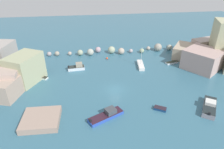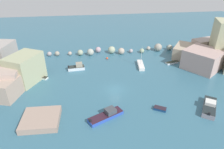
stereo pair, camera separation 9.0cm
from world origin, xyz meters
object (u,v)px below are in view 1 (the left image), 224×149
moored_boat_5 (172,63)px  moored_boat_6 (210,107)px  stone_dock (41,119)px  moored_boat_2 (141,65)px  moored_boat_3 (77,67)px  moored_boat_1 (107,115)px  channel_buoy (107,58)px  moored_boat_0 (43,78)px  moored_boat_4 (160,109)px

moored_boat_5 → moored_boat_6: 21.15m
stone_dock → moored_boat_2: moored_boat_2 is taller
moored_boat_3 → moored_boat_6: moored_boat_3 is taller
stone_dock → moored_boat_1: 11.99m
stone_dock → channel_buoy: 30.01m
stone_dock → moored_boat_6: (32.40, -0.71, 0.04)m
moored_boat_0 → moored_boat_2: 26.45m
stone_dock → moored_boat_5: stone_dock is taller
moored_boat_2 → moored_boat_6: size_ratio=0.87×
moored_boat_5 → stone_dock: bearing=-162.6°
channel_buoy → stone_dock: bearing=-120.1°
moored_boat_3 → moored_boat_4: size_ratio=1.72×
moored_boat_6 → moored_boat_5: bearing=31.7°
channel_buoy → moored_boat_0: size_ratio=0.24×
stone_dock → moored_boat_1: moored_boat_1 is taller
moored_boat_2 → moored_boat_4: moored_boat_2 is taller
moored_boat_0 → moored_boat_6: bearing=3.0°
moored_boat_1 → moored_boat_5: bearing=17.8°
channel_buoy → moored_boat_1: (-3.05, -26.35, 0.23)m
channel_buoy → moored_boat_5: 19.23m
stone_dock → moored_boat_5: (33.44, 20.42, -0.32)m
moored_boat_3 → moored_boat_2: bearing=-7.1°
moored_boat_4 → moored_boat_6: 9.79m
channel_buoy → moored_boat_4: size_ratio=0.24×
stone_dock → moored_boat_6: moored_boat_6 is taller
moored_boat_3 → moored_boat_4: moored_boat_3 is taller
moored_boat_5 → moored_boat_1: bearing=-149.9°
channel_buoy → moored_boat_6: (17.36, -26.68, 0.31)m
moored_boat_0 → moored_boat_2: (26.24, 3.34, 0.19)m
moored_boat_1 → moored_boat_4: bearing=-22.0°
moored_boat_2 → stone_dock: bearing=-42.9°
moored_boat_6 → moored_boat_0: bearing=98.4°
stone_dock → moored_boat_1: size_ratio=0.94×
moored_boat_3 → stone_dock: bearing=-111.7°
moored_boat_1 → moored_boat_0: bearing=104.2°
moored_boat_1 → moored_boat_6: 20.41m
moored_boat_6 → moored_boat_3: bearing=85.8°
moored_boat_1 → moored_boat_2: (11.90, 20.11, -0.12)m
moored_boat_4 → moored_boat_6: size_ratio=0.39×
channel_buoy → moored_boat_6: bearing=-56.9°
stone_dock → moored_boat_2: 30.99m
moored_boat_1 → moored_boat_4: size_ratio=2.64×
channel_buoy → moored_boat_4: 26.65m
moored_boat_1 → moored_boat_3: size_ratio=1.53×
moored_boat_2 → moored_boat_3: moored_boat_2 is taller
moored_boat_0 → stone_dock: bearing=-52.6°
moored_boat_1 → moored_boat_6: bearing=-27.3°
moored_boat_1 → moored_boat_3: (-5.88, 20.75, 0.14)m
moored_boat_4 → moored_boat_5: moored_boat_5 is taller
moored_boat_2 → moored_boat_3: bearing=-84.5°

